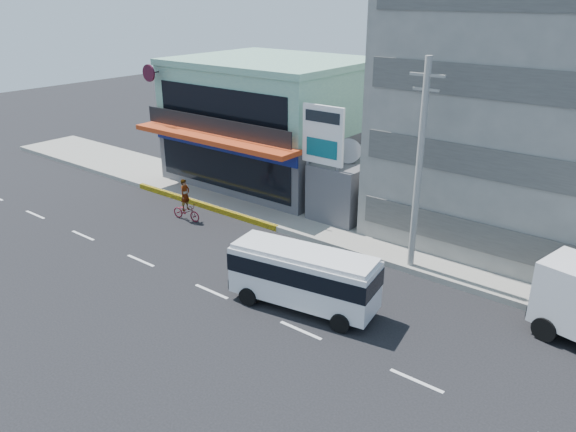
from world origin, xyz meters
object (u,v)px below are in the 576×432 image
object	(u,v)px
sedan	(285,285)
satellite_dish	(348,160)
minibus	(304,274)
utility_pole_near	(419,167)
shop_building	(272,125)
concrete_building	(566,111)
motorcycle_rider	(186,207)
billboard	(323,142)

from	to	relation	value
sedan	satellite_dish	bearing A→B (deg)	-0.31
satellite_dish	minibus	world-z (taller)	satellite_dish
satellite_dish	utility_pole_near	distance (m)	7.17
shop_building	utility_pole_near	xyz separation A→B (m)	(14.00, -6.55, 1.15)
concrete_building	motorcycle_rider	distance (m)	20.83
motorcycle_rider	shop_building	bearing A→B (deg)	94.78
utility_pole_near	sedan	bearing A→B (deg)	-116.95
shop_building	billboard	world-z (taller)	shop_building
billboard	utility_pole_near	distance (m)	6.75
minibus	sedan	world-z (taller)	minibus
concrete_building	minibus	bearing A→B (deg)	-113.96
shop_building	motorcycle_rider	size ratio (longest dim) A/B	5.01
concrete_building	billboard	world-z (taller)	concrete_building
minibus	motorcycle_rider	xyz separation A→B (m)	(-11.26, 3.63, -0.75)
concrete_building	sedan	world-z (taller)	concrete_building
utility_pole_near	motorcycle_rider	xyz separation A→B (m)	(-13.26, -2.27, -4.33)
shop_building	satellite_dish	bearing A→B (deg)	-20.21
sedan	motorcycle_rider	bearing A→B (deg)	52.71
satellite_dish	motorcycle_rider	distance (m)	9.74
concrete_building	sedan	xyz separation A→B (m)	(-7.00, -13.50, -6.31)
shop_building	satellite_dish	world-z (taller)	shop_building
motorcycle_rider	billboard	bearing A→B (deg)	31.06
minibus	concrete_building	bearing A→B (deg)	66.04
billboard	shop_building	bearing A→B (deg)	147.68
satellite_dish	sedan	distance (m)	10.37
shop_building	motorcycle_rider	distance (m)	9.40
billboard	utility_pole_near	world-z (taller)	utility_pole_near
shop_building	billboard	distance (m)	8.92
billboard	sedan	bearing A→B (deg)	-65.56
shop_building	minibus	bearing A→B (deg)	-46.04
billboard	sedan	size ratio (longest dim) A/B	1.71
minibus	sedan	size ratio (longest dim) A/B	1.62
motorcycle_rider	minibus	bearing A→B (deg)	-17.85
shop_building	sedan	xyz separation A→B (m)	(11.00, -12.45, -3.31)
utility_pole_near	motorcycle_rider	bearing A→B (deg)	-170.27
utility_pole_near	sedan	world-z (taller)	utility_pole_near
utility_pole_near	sedan	xyz separation A→B (m)	(-3.00, -5.90, -4.46)
billboard	sedan	world-z (taller)	billboard
satellite_dish	minibus	distance (m)	10.50
minibus	motorcycle_rider	distance (m)	11.86
satellite_dish	minibus	bearing A→B (deg)	-67.17
satellite_dish	utility_pole_near	xyz separation A→B (m)	(6.00, -3.60, 1.57)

